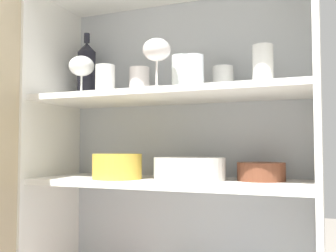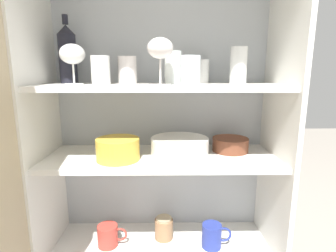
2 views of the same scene
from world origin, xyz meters
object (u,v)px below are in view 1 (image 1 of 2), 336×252
object	(u,v)px
wine_bottle	(86,71)
mixing_bowl_large	(117,165)
plate_stack_white	(190,169)
serving_bowl_small	(261,171)

from	to	relation	value
wine_bottle	mixing_bowl_large	distance (m)	0.43
wine_bottle	plate_stack_white	xyz separation A→B (m)	(0.44, -0.08, -0.36)
wine_bottle	plate_stack_white	bearing A→B (deg)	-9.93
wine_bottle	serving_bowl_small	world-z (taller)	wine_bottle
plate_stack_white	mixing_bowl_large	distance (m)	0.24
mixing_bowl_large	wine_bottle	bearing A→B (deg)	148.87
mixing_bowl_large	plate_stack_white	bearing A→B (deg)	11.41
plate_stack_white	serving_bowl_small	size ratio (longest dim) A/B	1.54
mixing_bowl_large	serving_bowl_small	bearing A→B (deg)	12.97
serving_bowl_small	wine_bottle	bearing A→B (deg)	178.17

